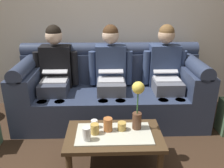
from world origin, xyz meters
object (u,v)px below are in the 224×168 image
Objects in this scene: person_left at (55,71)px; coffee_table at (114,139)px; couch at (111,92)px; cup_far_left at (108,124)px; cup_near_left at (87,134)px; cup_far_right at (122,126)px; cup_far_center at (94,124)px; person_middle at (111,71)px; person_right at (165,70)px; flower_vase at (138,103)px; cup_near_right at (95,129)px.

coffee_table is at bearing -55.09° from person_left.
cup_far_left is at bearing -93.23° from couch.
cup_far_right is at bearing 26.24° from cup_near_left.
couch is 0.92m from cup_far_center.
cup_far_right reaches higher than coffee_table.
person_middle reaches higher than coffee_table.
person_right is 1.28m from cup_far_center.
flower_vase reaches higher than cup_far_center.
coffee_table is at bearing 22.92° from cup_near_left.
flower_vase is 0.53m from cup_near_left.
coffee_table is 0.29m from cup_near_left.
coffee_table is at bearing -29.09° from cup_far_center.
cup_near_left is at bearing -123.18° from cup_near_right.
person_right is at bearing 48.95° from cup_near_right.
flower_vase reaches higher than cup_near_right.
cup_far_right is at bearing -85.43° from person_middle.
couch reaches higher than cup_near_right.
cup_far_right is (0.08, 0.05, 0.10)m from coffee_table.
cup_far_right is at bearing -50.73° from person_left.
cup_near_left reaches higher than cup_near_right.
cup_near_left is at bearing -158.73° from flower_vase.
person_middle and person_right have the same top height.
flower_vase is at bearing -3.54° from cup_far_center.
cup_far_left is 0.13m from cup_far_right.
cup_near_left is at bearing -67.41° from person_left.
person_left is 1.15m from cup_near_right.
cup_far_left is at bearing -93.25° from person_middle.
cup_far_left is (0.64, -0.96, -0.21)m from person_left.
flower_vase is (0.22, -0.93, 0.28)m from couch.
cup_far_center is at bearing 73.95° from cup_near_left.
cup_far_right is (0.77, -0.95, -0.24)m from person_left.
person_middle is at bearing -90.00° from couch.
couch is 1.01m from coffee_table.
person_middle is 0.95m from flower_vase.
person_left is at bearing 117.63° from cup_near_right.
couch reaches higher than cup_near_left.
cup_far_center reaches higher than coffee_table.
couch is at bearing 94.55° from cup_far_right.
flower_vase is at bearing 11.18° from cup_near_right.
cup_far_center is at bearing -101.41° from person_middle.
cup_far_center is (-0.01, 0.10, -0.01)m from cup_near_right.
person_right is at bearing 55.10° from coffee_table.
person_left is 1.17m from cup_far_left.
person_middle is 0.98m from cup_far_left.
couch is at bearing 78.64° from cup_far_center.
person_middle is at bearing 103.20° from flower_vase.
person_left reaches higher than couch.
person_middle is at bearing 80.14° from cup_near_right.
couch is 1.14m from cup_near_left.
couch is 0.29m from person_middle.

